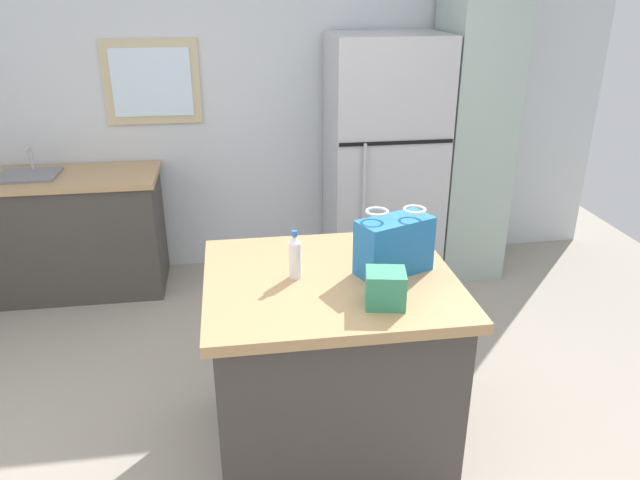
# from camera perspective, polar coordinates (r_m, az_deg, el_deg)

# --- Properties ---
(ground) EXTENTS (6.45, 6.45, 0.00)m
(ground) POSITION_cam_1_polar(r_m,az_deg,el_deg) (3.10, -0.60, -20.03)
(ground) COLOR #9E9384
(back_wall) EXTENTS (5.37, 0.13, 2.74)m
(back_wall) POSITION_cam_1_polar(r_m,az_deg,el_deg) (4.71, -5.01, 13.86)
(back_wall) COLOR silver
(back_wall) RESTS_ON ground
(kitchen_island) EXTENTS (1.11, 0.98, 0.92)m
(kitchen_island) POSITION_cam_1_polar(r_m,az_deg,el_deg) (2.91, 0.90, -11.55)
(kitchen_island) COLOR #423D38
(kitchen_island) RESTS_ON ground
(refrigerator) EXTENTS (0.81, 0.68, 1.81)m
(refrigerator) POSITION_cam_1_polar(r_m,az_deg,el_deg) (4.55, 6.02, 7.44)
(refrigerator) COLOR #B7B7BC
(refrigerator) RESTS_ON ground
(tall_cabinet) EXTENTS (0.47, 0.61, 2.21)m
(tall_cabinet) POSITION_cam_1_polar(r_m,az_deg,el_deg) (4.71, 14.09, 9.94)
(tall_cabinet) COLOR #9EB2A8
(tall_cabinet) RESTS_ON ground
(sink_counter) EXTENTS (1.35, 0.61, 1.07)m
(sink_counter) POSITION_cam_1_polar(r_m,az_deg,el_deg) (4.74, -22.74, 0.65)
(sink_counter) COLOR #423D38
(sink_counter) RESTS_ON ground
(shopping_bag) EXTENTS (0.37, 0.27, 0.30)m
(shopping_bag) POSITION_cam_1_polar(r_m,az_deg,el_deg) (2.69, 7.01, -0.47)
(shopping_bag) COLOR #236BAD
(shopping_bag) RESTS_ON kitchen_island
(small_box) EXTENTS (0.18, 0.17, 0.15)m
(small_box) POSITION_cam_1_polar(r_m,az_deg,el_deg) (2.44, 6.19, -4.54)
(small_box) COLOR #388E66
(small_box) RESTS_ON kitchen_island
(bottle) EXTENTS (0.05, 0.05, 0.22)m
(bottle) POSITION_cam_1_polar(r_m,az_deg,el_deg) (2.63, -2.39, -1.62)
(bottle) COLOR white
(bottle) RESTS_ON kitchen_island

